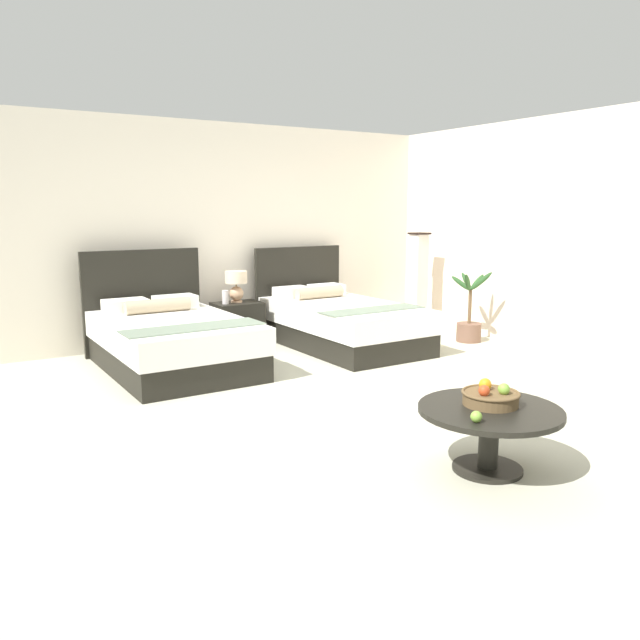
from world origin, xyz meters
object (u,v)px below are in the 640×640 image
Objects in this scene: bed_near_corner at (340,322)px; nightstand at (238,323)px; vase at (225,297)px; fruit_bowl at (491,397)px; table_lamp at (236,283)px; bed_near_window at (171,340)px; floor_lamp_corner at (418,281)px; potted_palm at (469,322)px; loose_apple at (476,417)px; coffee_table at (489,422)px.

bed_near_corner reaches higher than nightstand.
vase is at bearing 150.39° from bed_near_corner.
nightstand is at bearing 87.74° from fruit_bowl.
bed_near_window is at bearing -145.54° from table_lamp.
floor_lamp_corner reaches higher than bed_near_window.
floor_lamp_corner is at bearing 13.34° from bed_near_corner.
potted_palm is (2.76, -1.36, -0.36)m from vase.
loose_apple is 0.08× the size of potted_palm.
floor_lamp_corner is at bearing -7.96° from nightstand.
bed_near_window is 5.51× the size of fruit_bowl.
coffee_table is at bearing -92.83° from nightstand.
bed_near_window reaches higher than fruit_bowl.
fruit_bowl is at bearing -92.25° from table_lamp.
loose_apple is at bearing -151.46° from coffee_table.
potted_palm is at bearing -91.08° from floor_lamp_corner.
bed_near_corner is 13.17× the size of vase.
floor_lamp_corner reaches higher than bed_near_corner.
loose_apple is at bearing -126.57° from floor_lamp_corner.
bed_near_corner is 1.28m from nightstand.
table_lamp reaches higher than nightstand.
bed_near_corner is 1.68m from potted_palm.
bed_near_window is 2.25× the size of coffee_table.
potted_palm reaches higher than vase.
loose_apple reaches higher than coffee_table.
potted_palm is at bearing -28.77° from table_lamp.
coffee_table is at bearing -124.99° from floor_lamp_corner.
floor_lamp_corner reaches higher than coffee_table.
coffee_table is (-0.22, -4.39, 0.06)m from nightstand.
table_lamp is 1.03× the size of fruit_bowl.
bed_near_window reaches higher than coffee_table.
bed_near_window is 29.46× the size of loose_apple.
table_lamp is at bearing 151.23° from potted_palm.
bed_near_corner reaches higher than loose_apple.
fruit_bowl is (-0.17, -4.35, 0.22)m from nightstand.
bed_near_window is 2.14m from bed_near_corner.
bed_near_window is 1.54× the size of floor_lamp_corner.
bed_near_window reaches higher than nightstand.
vase reaches higher than nightstand.
nightstand is at bearing 87.17° from coffee_table.
bed_near_window is at bearing -146.25° from nightstand.
table_lamp reaches higher than loose_apple.
vase is 4.52m from loose_apple.
coffee_table is at bearing -133.08° from potted_palm.
floor_lamp_corner is 1.45× the size of potted_palm.
vase reaches higher than loose_apple.
vase is at bearing 153.78° from potted_palm.
loose_apple is (-0.33, -0.20, -0.02)m from fruit_bowl.
bed_near_corner reaches higher than potted_palm.
floor_lamp_corner is (2.78, -0.32, 0.06)m from vase.
loose_apple is at bearing -112.05° from bed_near_corner.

